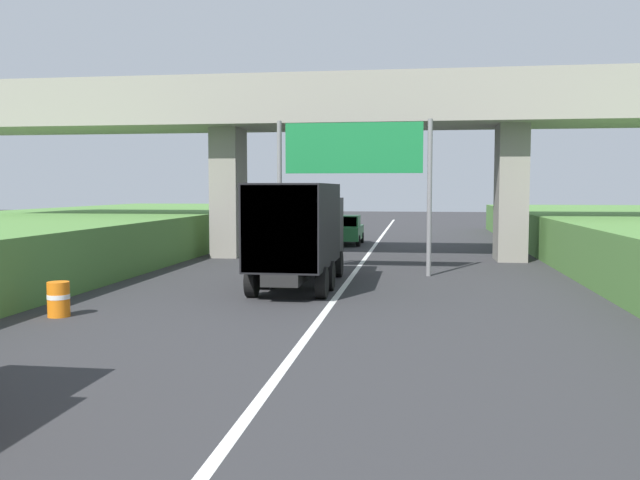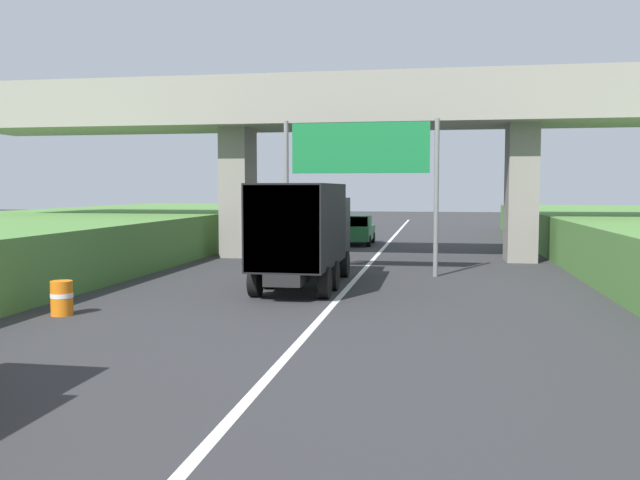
# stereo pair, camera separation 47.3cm
# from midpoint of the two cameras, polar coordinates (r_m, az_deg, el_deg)

# --- Properties ---
(lane_centre_stripe) EXTENTS (0.20, 94.03, 0.01)m
(lane_centre_stripe) POSITION_cam_midpoint_polar(r_m,az_deg,el_deg) (25.47, 3.75, -3.07)
(lane_centre_stripe) COLOR white
(lane_centre_stripe) RESTS_ON ground
(overpass_bridge) EXTENTS (40.00, 4.80, 8.36)m
(overpass_bridge) POSITION_cam_midpoint_polar(r_m,az_deg,el_deg) (32.14, 5.08, 9.84)
(overpass_bridge) COLOR gray
(overpass_bridge) RESTS_ON ground
(overhead_highway_sign) EXTENTS (5.88, 0.18, 5.86)m
(overhead_highway_sign) POSITION_cam_midpoint_polar(r_m,az_deg,el_deg) (25.79, 3.91, 6.76)
(overhead_highway_sign) COLOR slate
(overhead_highway_sign) RESTS_ON ground
(truck_black) EXTENTS (2.44, 7.30, 3.44)m
(truck_black) POSITION_cam_midpoint_polar(r_m,az_deg,el_deg) (22.54, -0.72, 0.91)
(truck_black) COLOR black
(truck_black) RESTS_ON ground
(truck_silver) EXTENTS (2.44, 7.30, 3.44)m
(truck_silver) POSITION_cam_midpoint_polar(r_m,az_deg,el_deg) (40.84, -0.90, 2.44)
(truck_silver) COLOR black
(truck_silver) RESTS_ON ground
(car_green) EXTENTS (1.86, 4.10, 1.72)m
(car_green) POSITION_cam_midpoint_polar(r_m,az_deg,el_deg) (39.90, 3.47, 0.84)
(car_green) COLOR #236B38
(car_green) RESTS_ON ground
(construction_barrel_3) EXTENTS (0.57, 0.57, 0.90)m
(construction_barrel_3) POSITION_cam_midpoint_polar(r_m,az_deg,el_deg) (18.78, -20.19, -4.58)
(construction_barrel_3) COLOR orange
(construction_barrel_3) RESTS_ON ground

